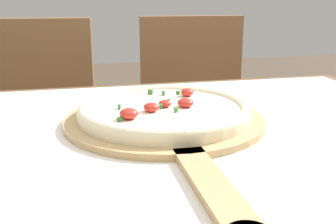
{
  "coord_description": "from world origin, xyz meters",
  "views": [
    {
      "loc": [
        -0.15,
        -0.6,
        0.97
      ],
      "look_at": [
        0.01,
        0.1,
        0.76
      ],
      "focal_mm": 45.0,
      "sensor_mm": 36.0,
      "label": 1
    }
  ],
  "objects_px": {
    "pizza_peel": "(168,124)",
    "pizza": "(164,110)",
    "chair_left": "(38,132)",
    "chair_right": "(195,121)"
  },
  "relations": [
    {
      "from": "chair_left",
      "to": "pizza_peel",
      "type": "bearing_deg",
      "value": -60.69
    },
    {
      "from": "pizza_peel",
      "to": "pizza",
      "type": "bearing_deg",
      "value": 90.29
    },
    {
      "from": "pizza_peel",
      "to": "pizza",
      "type": "height_order",
      "value": "pizza"
    },
    {
      "from": "pizza_peel",
      "to": "pizza",
      "type": "xyz_separation_m",
      "value": [
        -0.0,
        0.03,
        0.02
      ]
    },
    {
      "from": "pizza",
      "to": "chair_right",
      "type": "height_order",
      "value": "chair_right"
    },
    {
      "from": "pizza_peel",
      "to": "chair_right",
      "type": "height_order",
      "value": "chair_right"
    },
    {
      "from": "pizza",
      "to": "chair_left",
      "type": "relative_size",
      "value": 0.36
    },
    {
      "from": "pizza_peel",
      "to": "chair_left",
      "type": "xyz_separation_m",
      "value": [
        -0.29,
        0.71,
        -0.23
      ]
    },
    {
      "from": "pizza_peel",
      "to": "chair_left",
      "type": "bearing_deg",
      "value": 112.49
    },
    {
      "from": "pizza_peel",
      "to": "pizza",
      "type": "relative_size",
      "value": 1.9
    }
  ]
}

